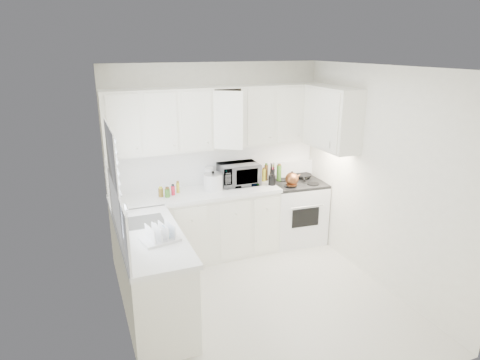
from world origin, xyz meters
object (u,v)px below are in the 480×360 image
stove (296,203)px  utensil_crock (272,173)px  microwave (239,172)px  rice_cooker (213,180)px  tea_kettle (292,178)px  dish_rack (159,232)px

stove → utensil_crock: utensil_crock is taller
microwave → rice_cooker: 0.41m
tea_kettle → utensil_crock: utensil_crock is taller
tea_kettle → rice_cooker: bearing=178.2°
utensil_crock → tea_kettle: bearing=-18.7°
utensil_crock → dish_rack: (-1.81, -1.19, -0.07)m
dish_rack → rice_cooker: bearing=40.7°
stove → rice_cooker: bearing=-177.5°
tea_kettle → rice_cooker: (-1.09, 0.20, 0.03)m
utensil_crock → dish_rack: utensil_crock is taller
dish_rack → tea_kettle: bearing=15.8°
microwave → dish_rack: (-1.38, -1.38, -0.09)m
rice_cooker → dish_rack: (-0.98, -1.30, -0.03)m
microwave → dish_rack: 1.95m
rice_cooker → dish_rack: rice_cooker is taller
stove → tea_kettle: 0.52m
tea_kettle → utensil_crock: (-0.26, 0.09, 0.07)m
tea_kettle → stove: bearing=50.3°
stove → tea_kettle: bearing=-134.0°
tea_kettle → dish_rack: bearing=-143.4°
stove → rice_cooker: (-1.27, 0.04, 0.49)m
tea_kettle → dish_rack: size_ratio=0.66×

